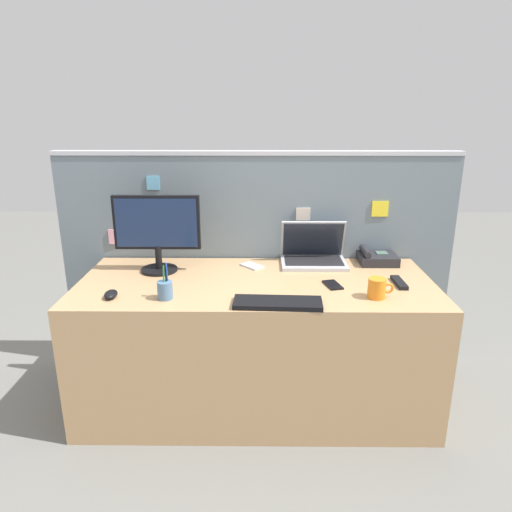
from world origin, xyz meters
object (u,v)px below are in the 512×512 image
at_px(cell_phone_silver_slab, 252,266).
at_px(tv_remote, 399,283).
at_px(desktop_monitor, 157,229).
at_px(pen_cup, 165,290).
at_px(desk_phone, 376,258).
at_px(keyboard_main, 278,303).
at_px(cell_phone_black_slab, 333,285).
at_px(coffee_mug, 377,288).
at_px(computer_mouse_right_hand, 111,294).
at_px(laptop, 313,253).

bearing_deg(cell_phone_silver_slab, tv_remote, -62.80).
height_order(desktop_monitor, pen_cup, desktop_monitor).
relative_size(desk_phone, tv_remote, 1.25).
xyz_separation_m(keyboard_main, cell_phone_black_slab, (0.29, 0.25, -0.01)).
height_order(pen_cup, tv_remote, pen_cup).
distance_m(desktop_monitor, coffee_mug, 1.18).
bearing_deg(coffee_mug, computer_mouse_right_hand, -179.51).
xyz_separation_m(desktop_monitor, cell_phone_silver_slab, (0.51, 0.07, -0.23)).
xyz_separation_m(desktop_monitor, tv_remote, (1.26, -0.20, -0.23)).
bearing_deg(laptop, keyboard_main, -110.22).
xyz_separation_m(desktop_monitor, pen_cup, (0.11, -0.40, -0.19)).
height_order(desktop_monitor, keyboard_main, desktop_monitor).
bearing_deg(computer_mouse_right_hand, cell_phone_silver_slab, 31.30).
distance_m(desktop_monitor, keyboard_main, 0.82).
xyz_separation_m(desk_phone, pen_cup, (-1.11, -0.54, 0.01)).
bearing_deg(keyboard_main, desktop_monitor, 146.10).
xyz_separation_m(laptop, keyboard_main, (-0.23, -0.61, -0.05)).
xyz_separation_m(desk_phone, cell_phone_black_slab, (-0.30, -0.36, -0.03)).
height_order(pen_cup, cell_phone_silver_slab, pen_cup).
xyz_separation_m(keyboard_main, coffee_mug, (0.47, 0.09, 0.04)).
height_order(keyboard_main, tv_remote, keyboard_main).
distance_m(cell_phone_silver_slab, coffee_mug, 0.75).
xyz_separation_m(laptop, pen_cup, (-0.75, -0.54, -0.01)).
bearing_deg(coffee_mug, cell_phone_black_slab, 140.41).
xyz_separation_m(keyboard_main, pen_cup, (-0.52, 0.07, 0.03)).
distance_m(desk_phone, keyboard_main, 0.85).
bearing_deg(cell_phone_silver_slab, keyboard_main, -119.80).
bearing_deg(cell_phone_silver_slab, pen_cup, -173.21).
xyz_separation_m(cell_phone_black_slab, coffee_mug, (0.18, -0.15, 0.04)).
xyz_separation_m(desktop_monitor, cell_phone_black_slab, (0.92, -0.22, -0.23)).
bearing_deg(keyboard_main, cell_phone_silver_slab, 105.71).
relative_size(desktop_monitor, keyboard_main, 1.15).
bearing_deg(desk_phone, computer_mouse_right_hand, -158.97).
xyz_separation_m(cell_phone_silver_slab, coffee_mug, (0.60, -0.45, 0.04)).
bearing_deg(tv_remote, desk_phone, 94.60).
xyz_separation_m(desk_phone, computer_mouse_right_hand, (-1.37, -0.53, -0.01)).
distance_m(pen_cup, coffee_mug, 0.99).
xyz_separation_m(laptop, coffee_mug, (0.25, -0.52, -0.01)).
distance_m(desk_phone, cell_phone_silver_slab, 0.72).
bearing_deg(cell_phone_black_slab, tv_remote, -10.38).
bearing_deg(keyboard_main, cell_phone_black_slab, 43.29).
relative_size(pen_cup, coffee_mug, 1.45).
bearing_deg(desktop_monitor, coffee_mug, -18.79).
bearing_deg(computer_mouse_right_hand, coffee_mug, -3.00).
relative_size(keyboard_main, computer_mouse_right_hand, 4.02).
height_order(desktop_monitor, computer_mouse_right_hand, desktop_monitor).
bearing_deg(pen_cup, laptop, 35.84).
height_order(desk_phone, cell_phone_silver_slab, desk_phone).
relative_size(cell_phone_silver_slab, coffee_mug, 1.06).
relative_size(desktop_monitor, cell_phone_silver_slab, 3.58).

